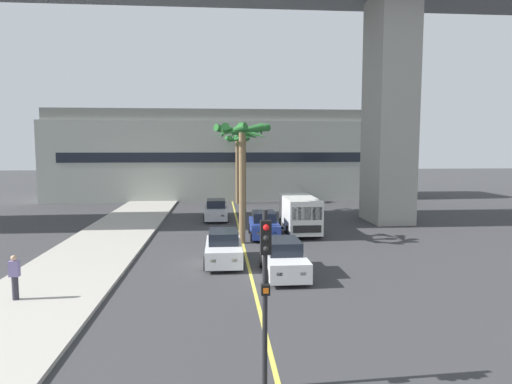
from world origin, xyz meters
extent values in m
cube|color=#ADA89E|center=(-8.00, 16.00, 0.07)|extent=(4.80, 80.00, 0.15)
cube|color=#DBCC4C|center=(0.00, 24.00, 0.00)|extent=(0.14, 56.00, 0.01)
cube|color=gray|center=(11.28, 30.31, 8.27)|extent=(2.80, 4.40, 16.54)
cube|color=#ADB2A8|center=(0.00, 47.39, 4.14)|extent=(38.67, 8.00, 8.29)
cube|color=gray|center=(0.00, 47.39, 8.89)|extent=(37.90, 7.20, 1.20)
cube|color=black|center=(0.00, 43.37, 4.56)|extent=(34.80, 0.04, 1.00)
cube|color=white|center=(1.44, 16.68, 0.58)|extent=(1.72, 4.11, 0.80)
cube|color=black|center=(1.44, 16.83, 1.26)|extent=(1.40, 2.06, 0.60)
cube|color=#F2EDCC|center=(1.92, 14.68, 0.63)|extent=(0.24, 0.08, 0.14)
cube|color=#F2EDCC|center=(0.99, 14.67, 0.63)|extent=(0.24, 0.08, 0.14)
cylinder|color=black|center=(2.26, 15.42, 0.32)|extent=(0.22, 0.64, 0.64)
cylinder|color=black|center=(0.64, 15.41, 0.32)|extent=(0.22, 0.64, 0.64)
cylinder|color=black|center=(2.25, 17.96, 0.32)|extent=(0.22, 0.64, 0.64)
cylinder|color=black|center=(0.63, 17.95, 0.32)|extent=(0.22, 0.64, 0.64)
cube|color=#B7BABF|center=(-1.60, 31.96, 0.58)|extent=(1.73, 4.11, 0.80)
cube|color=black|center=(-1.60, 32.11, 1.26)|extent=(1.41, 2.06, 0.60)
cube|color=#F2EDCC|center=(-1.12, 29.95, 0.63)|extent=(0.24, 0.08, 0.14)
cube|color=#F2EDCC|center=(-2.06, 29.94, 0.63)|extent=(0.24, 0.08, 0.14)
cylinder|color=black|center=(-0.78, 30.69, 0.32)|extent=(0.22, 0.64, 0.64)
cylinder|color=black|center=(-2.40, 30.68, 0.32)|extent=(0.22, 0.64, 0.64)
cylinder|color=black|center=(-0.80, 33.23, 0.32)|extent=(0.22, 0.64, 0.64)
cylinder|color=black|center=(-2.42, 33.22, 0.32)|extent=(0.22, 0.64, 0.64)
cube|color=white|center=(-1.16, 18.97, 0.58)|extent=(1.71, 4.10, 0.80)
cube|color=black|center=(-1.16, 19.12, 1.26)|extent=(1.40, 2.05, 0.60)
cube|color=#F2EDCC|center=(-0.70, 16.96, 0.63)|extent=(0.24, 0.08, 0.14)
cube|color=#F2EDCC|center=(-1.63, 16.96, 0.63)|extent=(0.24, 0.08, 0.14)
cylinder|color=black|center=(-0.36, 17.70, 0.32)|extent=(0.22, 0.64, 0.64)
cylinder|color=black|center=(-1.97, 17.70, 0.32)|extent=(0.22, 0.64, 0.64)
cylinder|color=black|center=(-0.35, 20.24, 0.32)|extent=(0.22, 0.64, 0.64)
cylinder|color=black|center=(-1.97, 20.25, 0.32)|extent=(0.22, 0.64, 0.64)
cube|color=navy|center=(1.43, 25.13, 0.58)|extent=(1.80, 4.14, 0.80)
cube|color=black|center=(1.43, 25.28, 1.26)|extent=(1.44, 2.08, 0.60)
cube|color=#F2EDCC|center=(1.85, 23.11, 0.63)|extent=(0.24, 0.09, 0.14)
cube|color=#F2EDCC|center=(0.92, 23.14, 0.63)|extent=(0.24, 0.09, 0.14)
cylinder|color=black|center=(2.21, 23.85, 0.32)|extent=(0.23, 0.64, 0.64)
cylinder|color=black|center=(0.59, 23.88, 0.32)|extent=(0.23, 0.64, 0.64)
cylinder|color=black|center=(2.27, 26.39, 0.32)|extent=(0.23, 0.64, 0.64)
cylinder|color=black|center=(0.65, 26.42, 0.32)|extent=(0.23, 0.64, 0.64)
cube|color=silver|center=(3.87, 26.20, 1.31)|extent=(2.01, 5.20, 2.10)
cube|color=black|center=(3.86, 23.64, 1.66)|extent=(1.80, 0.08, 0.80)
cube|color=black|center=(3.86, 23.58, 0.73)|extent=(1.70, 0.06, 0.44)
cylinder|color=black|center=(4.81, 24.64, 0.38)|extent=(0.26, 0.76, 0.76)
cylinder|color=black|center=(2.91, 24.65, 0.38)|extent=(0.26, 0.76, 0.76)
cylinder|color=black|center=(4.82, 27.76, 0.38)|extent=(0.26, 0.76, 0.76)
cylinder|color=black|center=(2.92, 27.77, 0.38)|extent=(0.26, 0.76, 0.76)
cylinder|color=black|center=(-0.33, 7.54, 2.10)|extent=(0.12, 0.12, 4.20)
cube|color=black|center=(-0.33, 7.40, 3.60)|extent=(0.24, 0.20, 0.76)
sphere|color=red|center=(-0.33, 7.30, 3.84)|extent=(0.14, 0.14, 0.14)
sphere|color=black|center=(-0.33, 7.30, 3.60)|extent=(0.14, 0.14, 0.14)
sphere|color=black|center=(-0.33, 7.30, 3.36)|extent=(0.14, 0.14, 0.14)
cube|color=black|center=(-0.33, 7.42, 2.40)|extent=(0.20, 0.16, 0.24)
cube|color=orange|center=(-0.33, 7.34, 2.40)|extent=(0.12, 0.03, 0.12)
cylinder|color=brown|center=(0.73, 35.60, 3.46)|extent=(0.43, 0.43, 6.91)
sphere|color=#236028|center=(0.73, 35.60, 7.06)|extent=(0.60, 0.60, 0.60)
cone|color=#236028|center=(1.60, 35.58, 6.80)|extent=(0.48, 1.79, 0.92)
cone|color=#236028|center=(1.26, 36.28, 6.73)|extent=(1.68, 1.43, 1.03)
cone|color=#236028|center=(0.50, 36.43, 6.72)|extent=(1.83, 0.90, 1.04)
cone|color=#236028|center=(0.01, 36.07, 6.80)|extent=(1.34, 1.74, 0.93)
cone|color=#236028|center=(-0.04, 35.21, 6.74)|extent=(1.20, 1.78, 1.01)
cone|color=#236028|center=(0.52, 34.76, 6.84)|extent=(1.84, 0.87, 0.86)
cone|color=#236028|center=(1.34, 34.98, 6.81)|extent=(1.58, 1.57, 0.91)
cylinder|color=brown|center=(-0.03, 23.37, 3.29)|extent=(0.36, 0.36, 6.57)
sphere|color=#236028|center=(-0.03, 23.37, 6.72)|extent=(0.60, 0.60, 0.60)
cone|color=#236028|center=(1.03, 23.39, 6.51)|extent=(0.48, 2.16, 0.84)
cone|color=#236028|center=(0.65, 24.18, 6.42)|extent=(1.93, 1.72, 1.00)
cone|color=#236028|center=(0.01, 24.42, 6.41)|extent=(2.16, 0.52, 1.02)
cone|color=#236028|center=(-0.71, 24.17, 6.52)|extent=(1.92, 1.74, 0.83)
cone|color=#236028|center=(-1.08, 23.26, 6.42)|extent=(0.66, 2.18, 1.00)
cone|color=#236028|center=(-0.70, 22.55, 6.47)|extent=(1.94, 1.71, 0.92)
cone|color=#236028|center=(0.08, 22.32, 6.53)|extent=(2.19, 0.65, 0.81)
cone|color=#236028|center=(0.64, 22.55, 6.54)|extent=(1.95, 1.70, 0.80)
cylinder|color=brown|center=(0.48, 41.82, 3.18)|extent=(0.37, 0.37, 6.36)
sphere|color=#236028|center=(0.48, 41.82, 6.51)|extent=(0.60, 0.60, 0.60)
cone|color=#236028|center=(1.28, 41.76, 6.27)|extent=(0.56, 1.69, 0.89)
cone|color=#236028|center=(0.86, 42.53, 6.32)|extent=(1.68, 1.18, 0.81)
cone|color=#236028|center=(0.03, 42.49, 6.31)|extent=(1.63, 1.29, 0.82)
cone|color=#236028|center=(-0.32, 41.76, 6.28)|extent=(0.55, 1.69, 0.87)
cone|color=#236028|center=(0.16, 41.08, 6.27)|extent=(1.70, 1.07, 0.90)
cone|color=#236028|center=(0.93, 41.15, 6.15)|extent=(1.61, 1.28, 1.07)
cylinder|color=#2D2D38|center=(-8.66, 13.91, 0.57)|extent=(0.22, 0.22, 0.85)
cube|color=slate|center=(-8.66, 13.91, 1.28)|extent=(0.34, 0.22, 0.56)
sphere|color=tan|center=(-8.66, 13.91, 1.67)|extent=(0.20, 0.20, 0.20)
camera|label=1|loc=(-1.36, -2.30, 5.59)|focal=31.36mm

